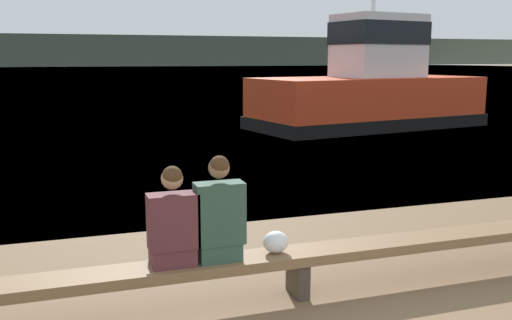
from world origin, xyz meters
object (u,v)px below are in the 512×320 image
(person_right, at_px, (219,216))
(shopping_bag, at_px, (276,242))
(person_left, at_px, (173,224))
(bench_main, at_px, (298,258))
(tugboat_red, at_px, (370,92))

(person_right, xyz_separation_m, shopping_bag, (0.56, 0.02, -0.31))
(person_right, bearing_deg, shopping_bag, 1.99)
(person_right, bearing_deg, person_left, 179.80)
(bench_main, distance_m, shopping_bag, 0.29)
(bench_main, height_order, shopping_bag, shopping_bag)
(bench_main, distance_m, tugboat_red, 14.29)
(person_right, height_order, shopping_bag, person_right)
(tugboat_red, bearing_deg, person_left, 133.61)
(bench_main, xyz_separation_m, person_left, (-1.21, 0.00, 0.46))
(bench_main, height_order, person_left, person_left)
(person_right, height_order, tugboat_red, tugboat_red)
(bench_main, bearing_deg, shopping_bag, 175.19)
(bench_main, distance_m, person_right, 0.93)
(shopping_bag, bearing_deg, person_right, -178.01)
(shopping_bag, height_order, tugboat_red, tugboat_red)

